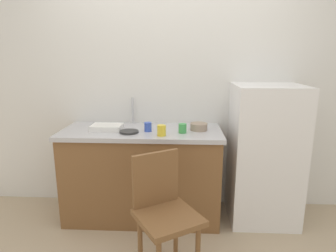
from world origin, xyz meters
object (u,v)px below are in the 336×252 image
(terracotta_bowl, at_px, (199,127))
(cup_blue, at_px, (148,127))
(dish_tray, at_px, (107,127))
(chair, at_px, (164,210))
(cup_yellow, at_px, (162,130))
(hotplate, at_px, (129,132))
(cup_green, at_px, (182,128))
(refrigerator, at_px, (264,154))

(terracotta_bowl, relative_size, cup_blue, 1.90)
(cup_blue, bearing_deg, dish_tray, 175.94)
(dish_tray, bearing_deg, chair, -52.17)
(cup_yellow, bearing_deg, hotplate, 165.15)
(hotplate, distance_m, cup_green, 0.48)
(cup_yellow, relative_size, cup_blue, 1.13)
(terracotta_bowl, distance_m, cup_blue, 0.47)
(dish_tray, bearing_deg, cup_green, -5.30)
(chair, bearing_deg, cup_blue, 73.16)
(cup_blue, height_order, cup_green, same)
(cup_blue, bearing_deg, cup_yellow, -46.75)
(refrigerator, xyz_separation_m, hotplate, (-1.25, -0.14, 0.24))
(dish_tray, xyz_separation_m, hotplate, (0.23, -0.09, -0.02))
(chair, xyz_separation_m, hotplate, (-0.36, 0.66, 0.39))
(refrigerator, xyz_separation_m, cup_green, (-0.77, -0.11, 0.27))
(refrigerator, distance_m, cup_blue, 1.13)
(refrigerator, height_order, dish_tray, refrigerator)
(cup_yellow, height_order, cup_green, cup_yellow)
(refrigerator, xyz_separation_m, dish_tray, (-1.48, -0.05, 0.26))
(hotplate, bearing_deg, cup_green, 3.21)
(dish_tray, height_order, cup_yellow, cup_yellow)
(cup_green, bearing_deg, chair, -100.19)
(refrigerator, bearing_deg, chair, -138.32)
(terracotta_bowl, bearing_deg, refrigerator, 0.92)
(cup_blue, bearing_deg, terracotta_bowl, 8.11)
(chair, height_order, terracotta_bowl, terracotta_bowl)
(dish_tray, relative_size, hotplate, 1.65)
(terracotta_bowl, xyz_separation_m, cup_yellow, (-0.33, -0.21, 0.01))
(hotplate, relative_size, cup_green, 2.04)
(terracotta_bowl, height_order, cup_blue, cup_blue)
(hotplate, bearing_deg, cup_yellow, -14.85)
(terracotta_bowl, bearing_deg, cup_green, -145.38)
(cup_yellow, bearing_deg, terracotta_bowl, 32.37)
(cup_green, bearing_deg, cup_yellow, -149.60)
(chair, distance_m, cup_green, 0.82)
(chair, distance_m, cup_blue, 0.86)
(hotplate, distance_m, cup_blue, 0.18)
(terracotta_bowl, distance_m, cup_green, 0.18)
(refrigerator, bearing_deg, terracotta_bowl, -179.08)
(terracotta_bowl, distance_m, hotplate, 0.64)
(chair, distance_m, dish_tray, 1.03)
(chair, relative_size, dish_tray, 3.18)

